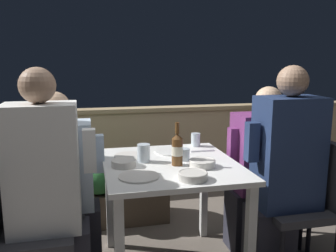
{
  "coord_description": "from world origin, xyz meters",
  "views": [
    {
      "loc": [
        -0.49,
        -2.07,
        1.37
      ],
      "look_at": [
        0.0,
        0.07,
        0.96
      ],
      "focal_mm": 38.0,
      "sensor_mm": 36.0,
      "label": 1
    }
  ],
  "objects_px": {
    "chair_left_far": "(32,199)",
    "person_navy_jumper": "(283,172)",
    "chair_left_near": "(14,219)",
    "chair_right_near": "(308,193)",
    "person_blue_shirt": "(65,185)",
    "person_purple_stripe": "(261,170)",
    "beer_bottle": "(177,149)",
    "person_white_polo": "(50,189)",
    "chair_right_far": "(285,178)"
  },
  "relations": [
    {
      "from": "chair_left_near",
      "to": "person_blue_shirt",
      "type": "bearing_deg",
      "value": 47.6
    },
    {
      "from": "chair_left_near",
      "to": "chair_left_far",
      "type": "xyz_separation_m",
      "value": [
        0.06,
        0.28,
        0.0
      ]
    },
    {
      "from": "person_white_polo",
      "to": "chair_right_near",
      "type": "bearing_deg",
      "value": -0.66
    },
    {
      "from": "chair_left_near",
      "to": "person_purple_stripe",
      "type": "bearing_deg",
      "value": 10.1
    },
    {
      "from": "chair_right_near",
      "to": "chair_left_near",
      "type": "bearing_deg",
      "value": 179.41
    },
    {
      "from": "chair_left_far",
      "to": "person_blue_shirt",
      "type": "xyz_separation_m",
      "value": [
        0.2,
        -0.0,
        0.07
      ]
    },
    {
      "from": "beer_bottle",
      "to": "chair_right_far",
      "type": "bearing_deg",
      "value": 13.96
    },
    {
      "from": "person_purple_stripe",
      "to": "chair_left_near",
      "type": "bearing_deg",
      "value": -169.9
    },
    {
      "from": "chair_left_near",
      "to": "person_blue_shirt",
      "type": "relative_size",
      "value": 0.73
    },
    {
      "from": "person_white_polo",
      "to": "beer_bottle",
      "type": "relative_size",
      "value": 5.05
    },
    {
      "from": "person_blue_shirt",
      "to": "beer_bottle",
      "type": "bearing_deg",
      "value": -17.32
    },
    {
      "from": "person_white_polo",
      "to": "beer_bottle",
      "type": "distance_m",
      "value": 0.76
    },
    {
      "from": "person_blue_shirt",
      "to": "beer_bottle",
      "type": "distance_m",
      "value": 0.75
    },
    {
      "from": "chair_right_far",
      "to": "person_navy_jumper",
      "type": "bearing_deg",
      "value": -124.6
    },
    {
      "from": "chair_left_far",
      "to": "chair_right_near",
      "type": "distance_m",
      "value": 1.76
    },
    {
      "from": "person_white_polo",
      "to": "chair_right_far",
      "type": "distance_m",
      "value": 1.65
    },
    {
      "from": "person_purple_stripe",
      "to": "beer_bottle",
      "type": "distance_m",
      "value": 0.75
    },
    {
      "from": "person_purple_stripe",
      "to": "beer_bottle",
      "type": "xyz_separation_m",
      "value": [
        -0.68,
        -0.22,
        0.25
      ]
    },
    {
      "from": "person_purple_stripe",
      "to": "person_white_polo",
      "type": "bearing_deg",
      "value": -168.54
    },
    {
      "from": "person_purple_stripe",
      "to": "beer_bottle",
      "type": "height_order",
      "value": "person_purple_stripe"
    },
    {
      "from": "chair_left_far",
      "to": "person_navy_jumper",
      "type": "distance_m",
      "value": 1.58
    },
    {
      "from": "person_purple_stripe",
      "to": "beer_bottle",
      "type": "relative_size",
      "value": 4.49
    },
    {
      "from": "person_white_polo",
      "to": "beer_bottle",
      "type": "height_order",
      "value": "person_white_polo"
    },
    {
      "from": "chair_left_far",
      "to": "person_purple_stripe",
      "type": "distance_m",
      "value": 1.56
    },
    {
      "from": "chair_left_near",
      "to": "person_purple_stripe",
      "type": "relative_size",
      "value": 0.72
    },
    {
      "from": "chair_left_near",
      "to": "person_white_polo",
      "type": "relative_size",
      "value": 0.65
    },
    {
      "from": "chair_right_far",
      "to": "beer_bottle",
      "type": "bearing_deg",
      "value": -166.04
    },
    {
      "from": "person_white_polo",
      "to": "person_blue_shirt",
      "type": "xyz_separation_m",
      "value": [
        0.06,
        0.28,
        -0.08
      ]
    },
    {
      "from": "person_navy_jumper",
      "to": "person_blue_shirt",
      "type": "bearing_deg",
      "value": 167.46
    },
    {
      "from": "chair_left_far",
      "to": "person_purple_stripe",
      "type": "xyz_separation_m",
      "value": [
        1.55,
        0.01,
        0.07
      ]
    },
    {
      "from": "chair_left_near",
      "to": "chair_right_near",
      "type": "bearing_deg",
      "value": -0.59
    },
    {
      "from": "chair_left_near",
      "to": "beer_bottle",
      "type": "xyz_separation_m",
      "value": [
        0.93,
        0.07,
        0.32
      ]
    },
    {
      "from": "chair_left_near",
      "to": "person_white_polo",
      "type": "height_order",
      "value": "person_white_polo"
    },
    {
      "from": "person_blue_shirt",
      "to": "chair_right_near",
      "type": "xyz_separation_m",
      "value": [
        1.54,
        -0.3,
        -0.07
      ]
    },
    {
      "from": "person_navy_jumper",
      "to": "chair_right_far",
      "type": "xyz_separation_m",
      "value": [
        0.21,
        0.31,
        -0.16
      ]
    },
    {
      "from": "person_purple_stripe",
      "to": "chair_right_far",
      "type": "bearing_deg",
      "value": 0.0
    },
    {
      "from": "beer_bottle",
      "to": "chair_left_far",
      "type": "bearing_deg",
      "value": 166.47
    },
    {
      "from": "person_white_polo",
      "to": "beer_bottle",
      "type": "xyz_separation_m",
      "value": [
        0.74,
        0.07,
        0.17
      ]
    },
    {
      "from": "beer_bottle",
      "to": "chair_left_near",
      "type": "bearing_deg",
      "value": -175.79
    },
    {
      "from": "chair_left_near",
      "to": "chair_right_near",
      "type": "relative_size",
      "value": 1.0
    },
    {
      "from": "person_white_polo",
      "to": "person_purple_stripe",
      "type": "xyz_separation_m",
      "value": [
        1.41,
        0.29,
        -0.08
      ]
    },
    {
      "from": "chair_right_near",
      "to": "chair_right_far",
      "type": "relative_size",
      "value": 1.0
    },
    {
      "from": "chair_right_near",
      "to": "person_purple_stripe",
      "type": "xyz_separation_m",
      "value": [
        -0.19,
        0.31,
        0.07
      ]
    },
    {
      "from": "person_blue_shirt",
      "to": "beer_bottle",
      "type": "relative_size",
      "value": 4.47
    },
    {
      "from": "person_white_polo",
      "to": "chair_right_far",
      "type": "relative_size",
      "value": 1.55
    },
    {
      "from": "chair_left_near",
      "to": "beer_bottle",
      "type": "distance_m",
      "value": 0.99
    },
    {
      "from": "chair_right_far",
      "to": "person_purple_stripe",
      "type": "xyz_separation_m",
      "value": [
        -0.2,
        -0.0,
        0.07
      ]
    },
    {
      "from": "chair_left_near",
      "to": "person_navy_jumper",
      "type": "relative_size",
      "value": 0.64
    },
    {
      "from": "chair_right_near",
      "to": "chair_right_far",
      "type": "height_order",
      "value": "same"
    },
    {
      "from": "chair_right_far",
      "to": "beer_bottle",
      "type": "height_order",
      "value": "beer_bottle"
    }
  ]
}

